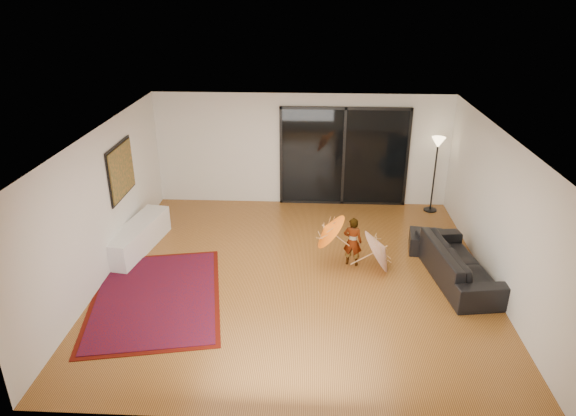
# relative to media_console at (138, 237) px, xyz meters

# --- Properties ---
(floor) EXTENTS (7.00, 7.00, 0.00)m
(floor) POSITION_rel_media_console_xyz_m (3.25, -0.86, -0.28)
(floor) COLOR #A5692D
(floor) RESTS_ON ground
(ceiling) EXTENTS (7.00, 7.00, 0.00)m
(ceiling) POSITION_rel_media_console_xyz_m (3.25, -0.86, 2.42)
(ceiling) COLOR white
(ceiling) RESTS_ON wall_back
(wall_back) EXTENTS (7.00, 0.00, 7.00)m
(wall_back) POSITION_rel_media_console_xyz_m (3.25, 2.64, 1.07)
(wall_back) COLOR silver
(wall_back) RESTS_ON floor
(wall_front) EXTENTS (7.00, 0.00, 7.00)m
(wall_front) POSITION_rel_media_console_xyz_m (3.25, -4.36, 1.07)
(wall_front) COLOR silver
(wall_front) RESTS_ON floor
(wall_left) EXTENTS (0.00, 7.00, 7.00)m
(wall_left) POSITION_rel_media_console_xyz_m (-0.25, -0.86, 1.07)
(wall_left) COLOR silver
(wall_left) RESTS_ON floor
(wall_right) EXTENTS (0.00, 7.00, 7.00)m
(wall_right) POSITION_rel_media_console_xyz_m (6.75, -0.86, 1.07)
(wall_right) COLOR silver
(wall_right) RESTS_ON floor
(sliding_door) EXTENTS (3.06, 0.07, 2.40)m
(sliding_door) POSITION_rel_media_console_xyz_m (4.25, 2.61, 0.92)
(sliding_door) COLOR black
(sliding_door) RESTS_ON wall_back
(painting) EXTENTS (0.04, 1.28, 1.08)m
(painting) POSITION_rel_media_console_xyz_m (-0.21, 0.14, 1.37)
(painting) COLOR black
(painting) RESTS_ON wall_left
(media_console) EXTENTS (0.81, 2.05, 0.56)m
(media_console) POSITION_rel_media_console_xyz_m (0.00, 0.00, 0.00)
(media_console) COLOR white
(media_console) RESTS_ON floor
(speaker) EXTENTS (0.26, 0.26, 0.29)m
(speaker) POSITION_rel_media_console_xyz_m (0.00, -0.23, -0.13)
(speaker) COLOR #424244
(speaker) RESTS_ON floor
(persian_rug) EXTENTS (2.72, 3.40, 0.02)m
(persian_rug) POSITION_rel_media_console_xyz_m (0.84, -1.73, -0.27)
(persian_rug) COLOR #4F0E06
(persian_rug) RESTS_ON floor
(sofa) EXTENTS (1.21, 2.38, 0.66)m
(sofa) POSITION_rel_media_console_xyz_m (6.20, -0.84, 0.05)
(sofa) COLOR black
(sofa) RESTS_ON floor
(ottoman) EXTENTS (0.74, 0.74, 0.37)m
(ottoman) POSITION_rel_media_console_xyz_m (5.84, 0.24, -0.09)
(ottoman) COLOR black
(ottoman) RESTS_ON floor
(floor_lamp) EXTENTS (0.31, 0.31, 1.81)m
(floor_lamp) POSITION_rel_media_console_xyz_m (6.35, 2.27, 1.15)
(floor_lamp) COLOR black
(floor_lamp) RESTS_ON floor
(child) EXTENTS (0.40, 0.31, 0.98)m
(child) POSITION_rel_media_console_xyz_m (4.30, -0.40, 0.21)
(child) COLOR #999999
(child) RESTS_ON floor
(parasol_orange) EXTENTS (0.61, 0.76, 0.85)m
(parasol_orange) POSITION_rel_media_console_xyz_m (3.75, -0.45, 0.46)
(parasol_orange) COLOR orange
(parasol_orange) RESTS_ON child
(parasol_white) EXTENTS (0.63, 0.88, 0.95)m
(parasol_white) POSITION_rel_media_console_xyz_m (4.90, -0.55, 0.23)
(parasol_white) COLOR silver
(parasol_white) RESTS_ON floor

